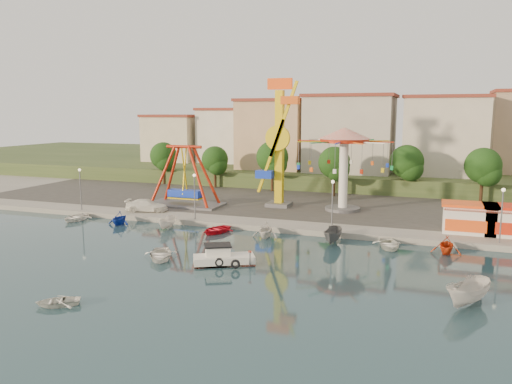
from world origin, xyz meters
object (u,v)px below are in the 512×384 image
at_px(rowboat_a, 160,255).
at_px(skiff, 469,293).
at_px(kamikaze_tower, 280,146).
at_px(pirate_ship_ride, 185,177).
at_px(wave_swinger, 344,150).
at_px(van, 147,205).
at_px(cabin_motorboat, 223,259).

distance_m(rowboat_a, skiff, 25.07).
bearing_deg(skiff, kamikaze_tower, 158.67).
bearing_deg(skiff, rowboat_a, -155.62).
relative_size(rowboat_a, skiff, 0.88).
xyz_separation_m(kamikaze_tower, skiff, (21.44, -26.83, -7.68)).
bearing_deg(pirate_ship_ride, wave_swinger, 10.61).
relative_size(kamikaze_tower, van, 3.20).
xyz_separation_m(pirate_ship_ride, kamikaze_tower, (12.05, 3.49, 4.19)).
xyz_separation_m(kamikaze_tower, wave_swinger, (8.18, 0.30, -0.39)).
relative_size(cabin_motorboat, skiff, 1.16).
relative_size(pirate_ship_ride, skiff, 2.14).
bearing_deg(cabin_motorboat, van, 109.53).
bearing_deg(kamikaze_tower, rowboat_a, -98.19).
bearing_deg(cabin_motorboat, skiff, -37.59).
bearing_deg(kamikaze_tower, cabin_motorboat, -84.64).
height_order(wave_swinger, skiff, wave_swinger).
bearing_deg(van, kamikaze_tower, -74.70).
relative_size(wave_swinger, cabin_motorboat, 2.13).
bearing_deg(rowboat_a, wave_swinger, 36.83).
bearing_deg(wave_swinger, skiff, -63.96).
xyz_separation_m(pirate_ship_ride, skiff, (33.49, -23.34, -3.49)).
relative_size(kamikaze_tower, cabin_motorboat, 3.03).
xyz_separation_m(wave_swinger, cabin_motorboat, (-5.95, -24.10, -7.71)).
height_order(kamikaze_tower, cabin_motorboat, kamikaze_tower).
xyz_separation_m(rowboat_a, van, (-11.20, 15.74, 0.92)).
distance_m(kamikaze_tower, rowboat_a, 25.92).
bearing_deg(van, skiff, -131.79).
distance_m(wave_swinger, cabin_motorboat, 25.99).
bearing_deg(kamikaze_tower, van, -149.64).
bearing_deg(pirate_ship_ride, skiff, -34.88).
height_order(kamikaze_tower, wave_swinger, kamikaze_tower).
bearing_deg(cabin_motorboat, rowboat_a, 156.96).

